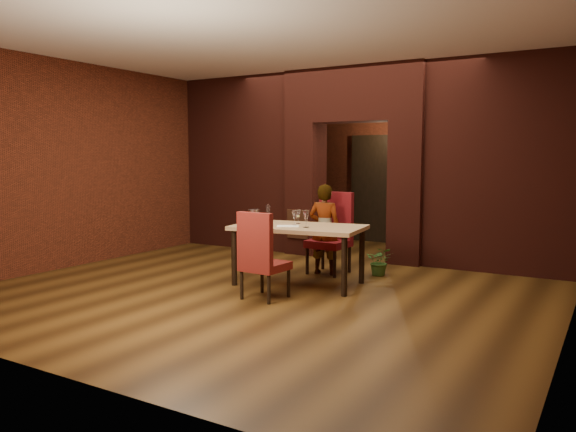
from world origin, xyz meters
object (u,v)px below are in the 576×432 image
at_px(person_seated, 325,229).
at_px(water_bottle, 268,213).
at_px(dining_table, 298,255).
at_px(wine_bucket, 254,216).
at_px(chair_far, 329,233).
at_px(wine_glass_b, 295,218).
at_px(wine_glass_c, 306,219).
at_px(chair_near, 265,255).
at_px(wine_glass_a, 298,217).
at_px(potted_plant, 380,261).

distance_m(person_seated, water_bottle, 0.92).
distance_m(dining_table, wine_bucket, 0.82).
height_order(chair_far, person_seated, person_seated).
height_order(person_seated, wine_bucket, person_seated).
height_order(person_seated, wine_glass_b, person_seated).
xyz_separation_m(dining_table, chair_far, (0.03, 0.85, 0.20)).
height_order(chair_far, water_bottle, chair_far).
height_order(person_seated, wine_glass_c, person_seated).
xyz_separation_m(chair_near, wine_glass_a, (-0.14, 1.05, 0.36)).
xyz_separation_m(chair_far, person_seated, (-0.03, -0.07, 0.06)).
relative_size(dining_table, wine_glass_a, 8.98).
xyz_separation_m(dining_table, potted_plant, (0.74, 1.10, -0.19)).
bearing_deg(person_seated, potted_plant, -163.70).
height_order(chair_far, chair_near, chair_far).
xyz_separation_m(chair_near, wine_glass_b, (-0.08, 0.86, 0.37)).
distance_m(dining_table, wine_glass_a, 0.54).
distance_m(chair_far, wine_bucket, 1.22).
distance_m(dining_table, wine_glass_b, 0.50).
relative_size(wine_glass_a, wine_glass_b, 0.95).
distance_m(person_seated, wine_bucket, 1.13).
bearing_deg(dining_table, chair_near, -95.72).
xyz_separation_m(chair_near, person_seated, (-0.03, 1.65, 0.13)).
bearing_deg(chair_far, person_seated, -109.40).
bearing_deg(water_bottle, dining_table, -8.19).
bearing_deg(wine_glass_c, potted_plant, 66.02).
xyz_separation_m(wine_glass_a, potted_plant, (0.85, 0.91, -0.69)).
xyz_separation_m(wine_glass_a, wine_bucket, (-0.53, -0.31, 0.00)).
height_order(chair_near, water_bottle, chair_near).
bearing_deg(wine_glass_a, wine_bucket, -149.97).
bearing_deg(wine_glass_b, chair_near, -84.37).
distance_m(dining_table, wine_glass_c, 0.56).
bearing_deg(wine_glass_c, water_bottle, 163.69).
bearing_deg(person_seated, dining_table, 83.44).
bearing_deg(chair_far, water_bottle, -122.92).
bearing_deg(chair_far, wine_glass_b, -92.72).
bearing_deg(wine_bucket, chair_near, -47.96).
bearing_deg(wine_glass_b, wine_glass_c, -27.67).
bearing_deg(chair_far, wine_glass_a, -98.85).
relative_size(dining_table, chair_near, 1.60).
relative_size(chair_far, wine_glass_c, 5.27).
bearing_deg(chair_near, wine_glass_a, -78.63).
height_order(wine_glass_c, water_bottle, water_bottle).
xyz_separation_m(wine_glass_c, potted_plant, (0.55, 1.23, -0.71)).
height_order(chair_far, wine_glass_a, chair_far).
bearing_deg(wine_glass_c, wine_bucket, 179.01).
bearing_deg(water_bottle, chair_near, -59.23).
height_order(person_seated, water_bottle, person_seated).
bearing_deg(water_bottle, wine_glass_c, -16.31).
distance_m(wine_glass_c, water_bottle, 0.75).
relative_size(chair_near, wine_bucket, 5.43).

